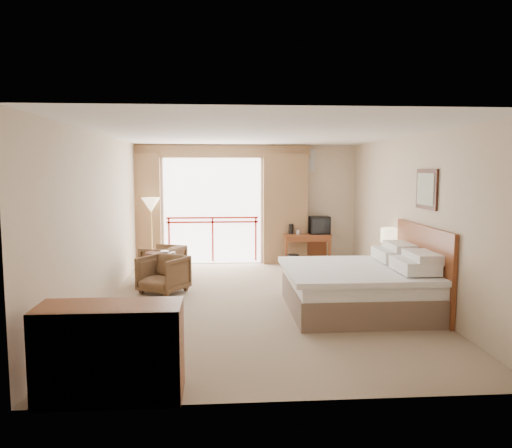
{
  "coord_description": "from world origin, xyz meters",
  "views": [
    {
      "loc": [
        -0.62,
        -7.89,
        2.14
      ],
      "look_at": [
        -0.02,
        0.4,
        1.23
      ],
      "focal_mm": 35.0,
      "sensor_mm": 36.0,
      "label": 1
    }
  ],
  "objects": [
    {
      "name": "wall_back",
      "position": [
        0.0,
        3.5,
        1.35
      ],
      "size": [
        5.0,
        0.0,
        5.0
      ],
      "primitive_type": "plane",
      "rotation": [
        1.57,
        0.0,
        0.0
      ],
      "color": "#C7B092",
      "rests_on": "ground"
    },
    {
      "name": "wall_front",
      "position": [
        0.0,
        -3.5,
        1.35
      ],
      "size": [
        5.0,
        0.0,
        5.0
      ],
      "primitive_type": "plane",
      "rotation": [
        -1.57,
        0.0,
        0.0
      ],
      "color": "#C7B092",
      "rests_on": "ground"
    },
    {
      "name": "table_lamp",
      "position": [
        2.39,
        0.73,
        0.97
      ],
      "size": [
        0.31,
        0.31,
        0.54
      ],
      "rotation": [
        0.0,
        0.0,
        0.23
      ],
      "color": "tan",
      "rests_on": "nightstand"
    },
    {
      "name": "phone",
      "position": [
        2.34,
        0.53,
        0.58
      ],
      "size": [
        0.22,
        0.2,
        0.08
      ],
      "primitive_type": "cube",
      "rotation": [
        0.0,
        0.0,
        0.28
      ],
      "color": "black",
      "rests_on": "nightstand"
    },
    {
      "name": "floor_lamp",
      "position": [
        -2.12,
        2.98,
        1.32
      ],
      "size": [
        0.39,
        0.39,
        1.54
      ],
      "rotation": [
        0.0,
        0.0,
        -0.24
      ],
      "color": "tan",
      "rests_on": "floor"
    },
    {
      "name": "hvac_vent",
      "position": [
        1.3,
        3.47,
        2.35
      ],
      "size": [
        0.5,
        0.04,
        0.5
      ],
      "primitive_type": "cube",
      "color": "silver",
      "rests_on": "wall_back"
    },
    {
      "name": "curtain_left",
      "position": [
        -2.45,
        3.35,
        1.25
      ],
      "size": [
        1.0,
        0.26,
        2.5
      ],
      "primitive_type": "cube",
      "color": "brown",
      "rests_on": "wall_back"
    },
    {
      "name": "side_table",
      "position": [
        -1.74,
        1.41,
        0.41
      ],
      "size": [
        0.55,
        0.55,
        0.6
      ],
      "rotation": [
        0.0,
        0.0,
        -0.19
      ],
      "color": "black",
      "rests_on": "floor"
    },
    {
      "name": "dresser",
      "position": [
        -1.66,
        -3.29,
        0.45
      ],
      "size": [
        1.34,
        0.57,
        0.89
      ],
      "rotation": [
        0.0,
        0.0,
        -0.05
      ],
      "color": "brown",
      "rests_on": "floor"
    },
    {
      "name": "coffee_maker",
      "position": [
        0.97,
        3.17,
        0.81
      ],
      "size": [
        0.14,
        0.14,
        0.23
      ],
      "primitive_type": "cylinder",
      "rotation": [
        0.0,
        0.0,
        -0.32
      ],
      "color": "black",
      "rests_on": "desk"
    },
    {
      "name": "balcony_door",
      "position": [
        -0.8,
        3.48,
        1.2
      ],
      "size": [
        2.4,
        0.0,
        2.4
      ],
      "primitive_type": "plane",
      "rotation": [
        1.57,
        0.0,
        0.0
      ],
      "color": "white",
      "rests_on": "wall_back"
    },
    {
      "name": "framed_art",
      "position": [
        2.47,
        -0.6,
        1.85
      ],
      "size": [
        0.04,
        0.72,
        0.6
      ],
      "color": "black",
      "rests_on": "wall_right"
    },
    {
      "name": "armchair_far",
      "position": [
        -1.75,
        1.91,
        0.0
      ],
      "size": [
        0.94,
        0.93,
        0.65
      ],
      "primitive_type": "imported",
      "rotation": [
        0.0,
        0.0,
        -2.0
      ],
      "color": "#4B3320",
      "rests_on": "floor"
    },
    {
      "name": "bed",
      "position": [
        1.5,
        -0.6,
        0.38
      ],
      "size": [
        2.13,
        2.06,
        0.97
      ],
      "color": "brown",
      "rests_on": "floor"
    },
    {
      "name": "cup",
      "position": [
        1.12,
        3.12,
        0.74
      ],
      "size": [
        0.08,
        0.08,
        0.1
      ],
      "primitive_type": "cylinder",
      "rotation": [
        0.0,
        0.0,
        -0.23
      ],
      "color": "white",
      "rests_on": "desk"
    },
    {
      "name": "wall_left",
      "position": [
        -2.5,
        0.0,
        1.35
      ],
      "size": [
        0.0,
        7.0,
        7.0
      ],
      "primitive_type": "plane",
      "rotation": [
        1.57,
        0.0,
        1.57
      ],
      "color": "#C7B092",
      "rests_on": "ground"
    },
    {
      "name": "curtain_right",
      "position": [
        0.85,
        3.35,
        1.25
      ],
      "size": [
        1.0,
        0.26,
        2.5
      ],
      "primitive_type": "cube",
      "color": "brown",
      "rests_on": "wall_back"
    },
    {
      "name": "book",
      "position": [
        -1.74,
        1.41,
        0.61
      ],
      "size": [
        0.16,
        0.21,
        0.02
      ],
      "primitive_type": "imported",
      "rotation": [
        0.0,
        0.0,
        0.01
      ],
      "color": "white",
      "rests_on": "side_table"
    },
    {
      "name": "tv",
      "position": [
        1.62,
        3.17,
        0.89
      ],
      "size": [
        0.44,
        0.35,
        0.4
      ],
      "rotation": [
        0.0,
        0.0,
        -0.26
      ],
      "color": "black",
      "rests_on": "desk"
    },
    {
      "name": "headboard",
      "position": [
        2.46,
        -0.6,
        0.65
      ],
      "size": [
        0.06,
        2.1,
        1.3
      ],
      "primitive_type": "cube",
      "color": "brown",
      "rests_on": "wall_right"
    },
    {
      "name": "nightstand",
      "position": [
        2.39,
        0.68,
        0.27
      ],
      "size": [
        0.4,
        0.47,
        0.54
      ],
      "primitive_type": "cube",
      "rotation": [
        0.0,
        0.0,
        0.06
      ],
      "color": "brown",
      "rests_on": "floor"
    },
    {
      "name": "ceiling",
      "position": [
        0.0,
        0.0,
        2.7
      ],
      "size": [
        7.0,
        7.0,
        0.0
      ],
      "primitive_type": "plane",
      "rotation": [
        3.14,
        0.0,
        0.0
      ],
      "color": "white",
      "rests_on": "wall_back"
    },
    {
      "name": "floor",
      "position": [
        0.0,
        0.0,
        0.0
      ],
      "size": [
        7.0,
        7.0,
        0.0
      ],
      "primitive_type": "plane",
      "color": "gray",
      "rests_on": "ground"
    },
    {
      "name": "armchair_near",
      "position": [
        -1.62,
        0.73,
        0.0
      ],
      "size": [
        0.97,
        0.98,
        0.65
      ],
      "primitive_type": "imported",
      "rotation": [
        0.0,
        0.0,
        -0.56
      ],
      "color": "#4B3320",
      "rests_on": "floor"
    },
    {
      "name": "wall_right",
      "position": [
        2.5,
        0.0,
        1.35
      ],
      "size": [
        0.0,
        7.0,
        7.0
      ],
      "primitive_type": "plane",
      "rotation": [
        1.57,
        0.0,
        -1.57
      ],
      "color": "#C7B092",
      "rests_on": "ground"
    },
    {
      "name": "valance",
      "position": [
        -0.8,
        3.38,
        2.55
      ],
      "size": [
        4.4,
        0.22,
        0.28
      ],
      "primitive_type": "cube",
      "color": "brown",
      "rests_on": "wall_back"
    },
    {
      "name": "balcony_railing",
      "position": [
        -0.8,
        3.46,
        0.81
      ],
      "size": [
        2.09,
        0.03,
        1.02
      ],
      "color": "red",
      "rests_on": "wall_back"
    },
    {
      "name": "wastebasket",
      "position": [
        0.95,
        2.69,
        0.16
      ],
      "size": [
        0.3,
        0.3,
        0.31
      ],
      "primitive_type": "cylinder",
      "rotation": [
        0.0,
        0.0,
        -0.2
      ],
      "color": "black",
      "rests_on": "floor"
    },
    {
      "name": "desk",
      "position": [
        1.32,
        3.22,
        0.54
      ],
      "size": [
        1.06,
        0.51,
        0.7
      ],
      "rotation": [
        0.0,
        0.0,
        0.02
      ],
      "color": "brown",
      "rests_on": "floor"
    }
  ]
}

